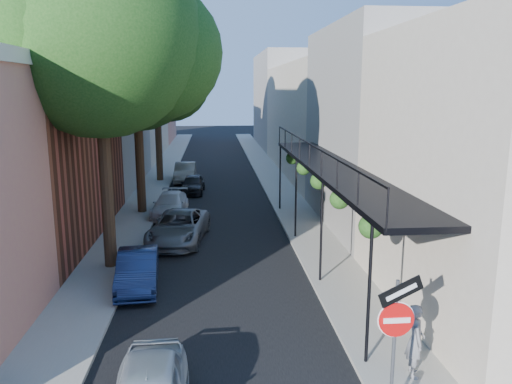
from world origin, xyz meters
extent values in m
cube|color=black|center=(0.00, 30.00, 0.01)|extent=(6.00, 64.00, 0.01)
cube|color=gray|center=(-4.00, 30.00, 0.06)|extent=(2.00, 64.00, 0.12)
cube|color=gray|center=(4.00, 30.00, 0.06)|extent=(2.00, 64.00, 0.12)
cube|color=gray|center=(-5.02, 14.00, 8.00)|extent=(0.06, 7.00, 4.00)
cube|color=gray|center=(-9.00, 26.00, 4.50)|extent=(8.00, 12.00, 9.00)
cube|color=beige|center=(-9.00, 40.00, 5.00)|extent=(8.00, 16.00, 10.00)
cube|color=#BC6E60|center=(-9.00, 54.00, 4.00)|extent=(8.00, 12.00, 8.00)
cube|color=gray|center=(9.00, 15.00, 4.50)|extent=(8.00, 10.00, 9.00)
cube|color=beige|center=(9.00, 30.00, 4.00)|extent=(8.00, 20.00, 8.00)
cube|color=gray|center=(9.00, 48.00, 5.00)|extent=(8.00, 16.00, 10.00)
cube|color=black|center=(4.20, 10.00, 3.50)|extent=(2.00, 16.00, 0.15)
cube|color=black|center=(3.25, 10.00, 4.38)|extent=(0.05, 16.00, 0.05)
cylinder|color=black|center=(3.30, 3.00, 1.81)|extent=(0.08, 0.08, 3.40)
cylinder|color=black|center=(3.30, 18.00, 1.81)|extent=(0.08, 0.08, 3.40)
sphere|color=#173F12|center=(3.60, 4.00, 3.05)|extent=(0.60, 0.60, 0.60)
sphere|color=#173F12|center=(3.60, 10.00, 3.05)|extent=(0.60, 0.60, 0.60)
sphere|color=#173F12|center=(3.60, 16.00, 3.05)|extent=(0.60, 0.60, 0.60)
cylinder|color=#595B60|center=(3.15, 1.00, 1.45)|extent=(0.07, 0.07, 2.90)
cylinder|color=red|center=(3.15, 0.96, 2.15)|extent=(0.66, 0.04, 0.66)
cube|color=white|center=(3.15, 0.93, 2.15)|extent=(0.50, 0.02, 0.10)
cylinder|color=white|center=(3.15, 0.98, 2.15)|extent=(0.70, 0.02, 0.70)
cube|color=black|center=(3.20, 0.95, 2.70)|extent=(0.89, 0.15, 0.58)
cube|color=white|center=(3.20, 0.92, 2.70)|extent=(0.60, 0.10, 0.31)
cylinder|color=#382316|center=(-3.80, 10.00, 3.50)|extent=(0.44, 0.44, 7.00)
sphere|color=#173F12|center=(-3.80, 10.00, 8.02)|extent=(6.80, 6.80, 6.80)
sphere|color=#173F12|center=(-2.10, 11.02, 7.52)|extent=(4.76, 4.76, 4.76)
cylinder|color=#382316|center=(-3.80, 18.00, 3.15)|extent=(0.44, 0.44, 6.30)
sphere|color=#173F12|center=(-3.80, 18.00, 7.20)|extent=(6.00, 6.00, 6.00)
sphere|color=#173F12|center=(-2.30, 18.90, 6.70)|extent=(4.20, 4.20, 4.20)
cylinder|color=#382316|center=(-3.80, 27.00, 3.67)|extent=(0.44, 0.44, 7.35)
sphere|color=#173F12|center=(-3.80, 27.00, 8.40)|extent=(7.00, 7.00, 7.00)
sphere|color=#173F12|center=(-2.05, 28.05, 7.90)|extent=(4.90, 4.90, 4.90)
imported|color=#172349|center=(-2.60, 8.21, 0.59)|extent=(1.54, 3.65, 1.17)
imported|color=slate|center=(-1.61, 13.00, 0.63)|extent=(2.69, 4.78, 1.26)
imported|color=silver|center=(-2.33, 17.50, 0.56)|extent=(1.84, 3.96, 1.12)
imported|color=black|center=(-1.40, 22.94, 0.56)|extent=(1.49, 3.36, 1.12)
imported|color=slate|center=(-2.07, 26.85, 0.65)|extent=(1.41, 3.94, 1.29)
imported|color=slate|center=(4.17, 2.38, 0.94)|extent=(0.49, 0.65, 1.64)
camera|label=1|loc=(-0.11, -7.19, 6.27)|focal=35.00mm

